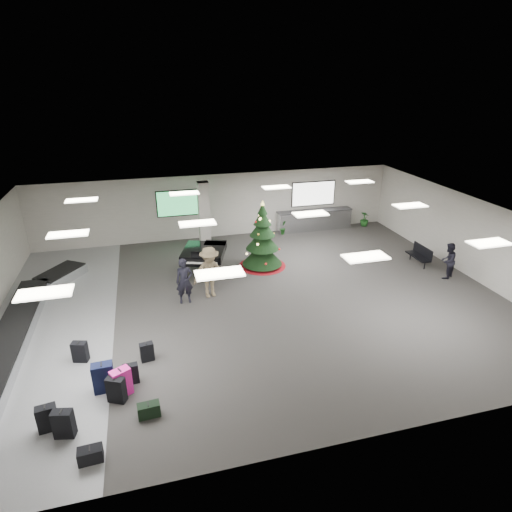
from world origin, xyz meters
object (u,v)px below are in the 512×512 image
object	(u,v)px
christmas_tree	(262,244)
traveler_bench	(448,261)
bench	(420,254)
potted_plant_left	(283,227)
traveler_a	(184,281)
pink_suitcase	(121,382)
potted_plant_right	(365,219)
baggage_carousel	(22,325)
service_counter	(314,220)
grand_piano	(204,253)
traveler_b	(210,272)

from	to	relation	value
christmas_tree	traveler_bench	xyz separation A→B (m)	(6.92, -3.08, -0.25)
bench	potted_plant_left	xyz separation A→B (m)	(-4.56, 5.20, -0.10)
traveler_a	pink_suitcase	bearing A→B (deg)	-117.24
potted_plant_left	potted_plant_right	bearing A→B (deg)	0.81
potted_plant_right	baggage_carousel	bearing A→B (deg)	-157.30
service_counter	bench	bearing A→B (deg)	-63.10
grand_piano	potted_plant_right	xyz separation A→B (m)	(9.37, 3.67, -0.46)
traveler_a	potted_plant_right	world-z (taller)	traveler_a
potted_plant_left	potted_plant_right	world-z (taller)	potted_plant_right
traveler_b	potted_plant_left	world-z (taller)	traveler_b
baggage_carousel	traveler_bench	xyz separation A→B (m)	(15.81, -0.15, 0.54)
traveler_a	traveler_bench	world-z (taller)	traveler_a
christmas_tree	traveler_a	distance (m)	4.30
bench	christmas_tree	bearing A→B (deg)	166.77
grand_piano	christmas_tree	bearing A→B (deg)	18.66
potted_plant_right	bench	bearing A→B (deg)	-91.65
grand_piano	potted_plant_left	xyz separation A→B (m)	(4.66, 3.61, -0.50)
baggage_carousel	christmas_tree	bearing A→B (deg)	18.23
grand_piano	bench	bearing A→B (deg)	8.43
christmas_tree	traveler_a	bearing A→B (deg)	-146.38
pink_suitcase	bench	bearing A→B (deg)	-4.61
pink_suitcase	traveler_b	bearing A→B (deg)	29.15
service_counter	potted_plant_right	xyz separation A→B (m)	(2.90, -0.15, -0.15)
service_counter	traveler_a	xyz separation A→B (m)	(-7.52, -6.18, 0.30)
pink_suitcase	potted_plant_left	size ratio (longest dim) A/B	1.09
pink_suitcase	bench	distance (m)	13.49
traveler_bench	potted_plant_left	size ratio (longest dim) A/B	2.06
grand_piano	service_counter	bearing A→B (deg)	48.76
pink_suitcase	bench	xyz separation A→B (m)	(12.41, 5.29, 0.08)
service_counter	traveler_bench	xyz separation A→B (m)	(2.97, -6.88, 0.20)
baggage_carousel	potted_plant_right	bearing A→B (deg)	22.70
grand_piano	baggage_carousel	bearing A→B (deg)	-137.24
christmas_tree	potted_plant_right	bearing A→B (deg)	28.09
pink_suitcase	traveler_bench	world-z (taller)	traveler_bench
bench	traveler_b	bearing A→B (deg)	-176.32
potted_plant_right	christmas_tree	bearing A→B (deg)	-151.91
grand_piano	bench	size ratio (longest dim) A/B	1.92
grand_piano	traveler_bench	xyz separation A→B (m)	(9.45, -3.06, -0.12)
traveler_b	potted_plant_right	xyz separation A→B (m)	(9.47, 5.82, -0.58)
grand_piano	traveler_b	world-z (taller)	traveler_b
traveler_bench	potted_plant_right	size ratio (longest dim) A/B	1.87
potted_plant_right	traveler_a	bearing A→B (deg)	-149.94
christmas_tree	potted_plant_right	world-z (taller)	christmas_tree
traveler_bench	potted_plant_right	bearing A→B (deg)	-121.16
pink_suitcase	grand_piano	world-z (taller)	grand_piano
pink_suitcase	service_counter	bearing A→B (deg)	20.23
bench	potted_plant_right	distance (m)	5.26
pink_suitcase	potted_plant_left	xyz separation A→B (m)	(7.85, 10.48, -0.02)
pink_suitcase	potted_plant_right	distance (m)	16.40
service_counter	traveler_a	world-z (taller)	traveler_a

